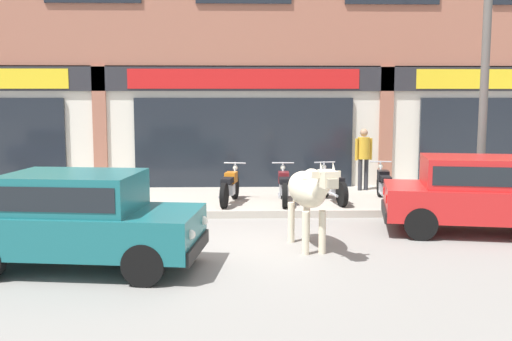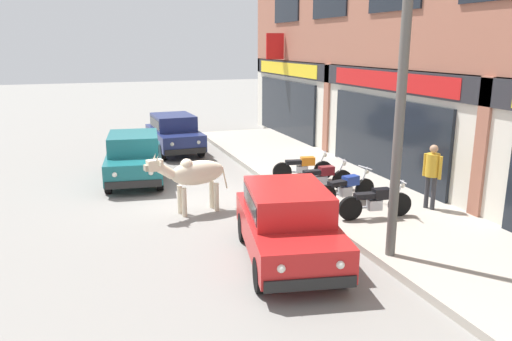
% 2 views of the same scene
% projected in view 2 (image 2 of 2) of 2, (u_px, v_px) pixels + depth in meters
% --- Properties ---
extents(ground_plane, '(90.00, 90.00, 0.00)m').
position_uv_depth(ground_plane, '(201.00, 199.00, 13.54)').
color(ground_plane, gray).
extents(sidewalk, '(19.00, 3.53, 0.16)m').
position_uv_depth(sidewalk, '(332.00, 183.00, 14.80)').
color(sidewalk, '#A8A093').
rests_on(sidewalk, ground).
extents(shop_building, '(23.00, 1.40, 9.16)m').
position_uv_depth(shop_building, '(400.00, 34.00, 14.40)').
color(shop_building, '#9E604C').
rests_on(shop_building, ground).
extents(cow, '(0.80, 2.13, 1.61)m').
position_uv_depth(cow, '(194.00, 174.00, 12.22)').
color(cow, beige).
rests_on(cow, ground).
extents(car_0, '(3.80, 2.24, 1.46)m').
position_uv_depth(car_0, '(288.00, 220.00, 9.56)').
color(car_0, black).
rests_on(car_0, ground).
extents(car_1, '(3.67, 1.75, 1.46)m').
position_uv_depth(car_1, '(174.00, 132.00, 19.25)').
color(car_1, black).
rests_on(car_1, ground).
extents(car_2, '(3.75, 2.03, 1.46)m').
position_uv_depth(car_2, '(134.00, 155.00, 15.18)').
color(car_2, black).
rests_on(car_2, ground).
extents(motorcycle_0, '(0.62, 1.80, 0.88)m').
position_uv_depth(motorcycle_0, '(303.00, 168.00, 14.75)').
color(motorcycle_0, black).
rests_on(motorcycle_0, sidewalk).
extents(motorcycle_1, '(0.52, 1.81, 0.88)m').
position_uv_depth(motorcycle_1, '(322.00, 178.00, 13.62)').
color(motorcycle_1, black).
rests_on(motorcycle_1, sidewalk).
extents(motorcycle_2, '(0.58, 1.80, 0.88)m').
position_uv_depth(motorcycle_2, '(346.00, 188.00, 12.61)').
color(motorcycle_2, black).
rests_on(motorcycle_2, sidewalk).
extents(motorcycle_3, '(0.52, 1.81, 0.88)m').
position_uv_depth(motorcycle_3, '(376.00, 202.00, 11.53)').
color(motorcycle_3, black).
rests_on(motorcycle_3, sidewalk).
extents(pedestrian, '(0.48, 0.32, 1.60)m').
position_uv_depth(pedestrian, '(432.00, 170.00, 12.04)').
color(pedestrian, '#2D2D33').
rests_on(pedestrian, sidewalk).
extents(utility_pole, '(0.18, 0.18, 5.76)m').
position_uv_depth(utility_pole, '(400.00, 105.00, 8.89)').
color(utility_pole, '#595651').
rests_on(utility_pole, sidewalk).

